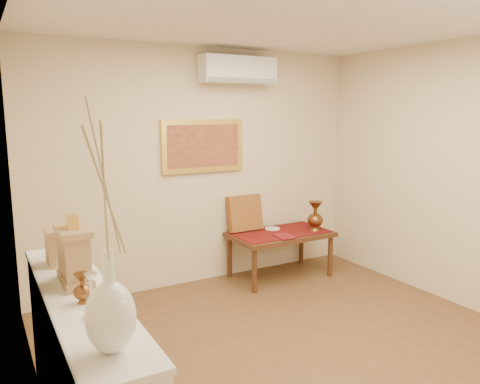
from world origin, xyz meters
TOP-DOWN VIEW (x-y plane):
  - floor at (0.00, 0.00)m, footprint 4.50×4.50m
  - ceiling at (0.00, 0.00)m, footprint 4.50×4.50m
  - wall_back at (0.00, 2.25)m, footprint 4.00×0.02m
  - wall_left at (-2.00, 0.00)m, footprint 0.02×4.50m
  - white_vase at (-1.83, -0.76)m, footprint 0.21×0.21m
  - candlestick at (-1.82, -0.37)m, footprint 0.11×0.11m
  - brass_urn_small at (-1.83, -0.17)m, footprint 0.10×0.10m
  - table_cloth at (0.85, 1.88)m, footprint 1.14×0.59m
  - brass_urn_tall at (1.26, 1.74)m, footprint 0.19×0.19m
  - plate at (0.84, 2.04)m, footprint 0.19×0.19m
  - menu at (0.76, 1.68)m, footprint 0.20×0.27m
  - cushion at (0.51, 2.16)m, footprint 0.43×0.19m
  - display_ledge at (-1.82, 0.00)m, footprint 0.37×2.02m
  - mantel_clock at (-1.81, 0.16)m, footprint 0.17×0.36m
  - wooden_chest at (-1.83, 0.58)m, footprint 0.16×0.21m
  - low_table at (0.85, 1.88)m, footprint 1.20×0.70m
  - painting at (0.00, 2.22)m, footprint 1.00×0.06m
  - ac_unit at (0.40, 2.12)m, footprint 0.90×0.25m

SIDE VIEW (x-z plane):
  - floor at x=0.00m, z-range 0.00..0.00m
  - low_table at x=0.85m, z-range 0.21..0.76m
  - display_ledge at x=-1.82m, z-range 0.00..0.98m
  - table_cloth at x=0.85m, z-range 0.55..0.56m
  - plate at x=0.84m, z-range 0.56..0.57m
  - menu at x=0.76m, z-range 0.56..0.57m
  - cushion at x=0.51m, z-range 0.55..1.00m
  - brass_urn_tall at x=1.26m, z-range 0.56..0.99m
  - brass_urn_small at x=-1.83m, z-range 0.98..1.19m
  - candlestick at x=-1.82m, z-range 0.98..1.21m
  - wooden_chest at x=-1.83m, z-range 0.98..1.22m
  - mantel_clock at x=-1.81m, z-range 0.95..1.36m
  - wall_back at x=0.00m, z-range 0.00..2.70m
  - wall_left at x=-2.00m, z-range 0.00..2.70m
  - white_vase at x=-1.83m, z-range 0.98..2.11m
  - painting at x=0.00m, z-range 1.30..1.90m
  - ac_unit at x=0.40m, z-range 2.30..2.60m
  - ceiling at x=0.00m, z-range 2.70..2.70m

